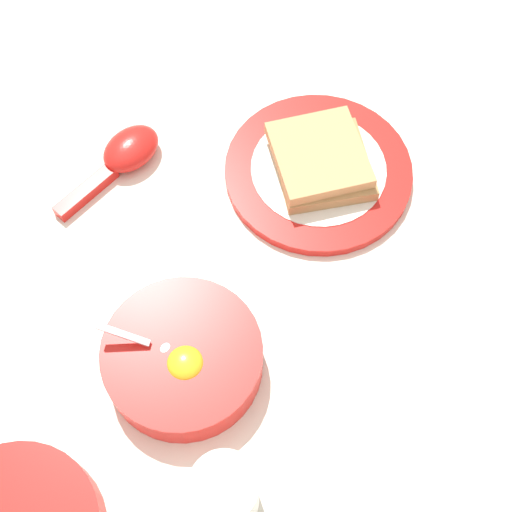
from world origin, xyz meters
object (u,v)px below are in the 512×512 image
egg_bowl (183,358)px  toast_plate (318,171)px  toast_sandwich (321,160)px  soup_spoon (125,155)px  drinking_cup (225,493)px

egg_bowl → toast_plate: (0.28, 0.05, -0.02)m
toast_sandwich → toast_plate: bearing=129.8°
toast_plate → toast_sandwich: (0.00, -0.00, 0.02)m
egg_bowl → toast_sandwich: size_ratio=1.04×
toast_plate → soup_spoon: 0.23m
toast_plate → soup_spoon: soup_spoon is taller
soup_spoon → toast_sandwich: bearing=-52.5°
egg_bowl → toast_plate: 0.28m
toast_plate → soup_spoon: size_ratio=1.44×
toast_plate → toast_sandwich: size_ratio=1.43×
soup_spoon → drinking_cup: 0.42m
soup_spoon → drinking_cup: size_ratio=1.66×
toast_sandwich → drinking_cup: bearing=-153.5°
toast_sandwich → egg_bowl: bearing=-170.2°
egg_bowl → drinking_cup: bearing=-119.2°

